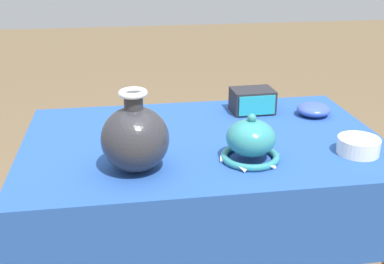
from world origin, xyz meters
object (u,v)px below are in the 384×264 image
at_px(vase_tall_bulbous, 135,138).
at_px(vase_dome_bell, 251,142).
at_px(mosaic_tile_box, 252,101).
at_px(pot_squat_ivory, 358,146).
at_px(bowl_shallow_cobalt, 313,109).

height_order(vase_tall_bulbous, vase_dome_bell, vase_tall_bulbous).
height_order(mosaic_tile_box, pot_squat_ivory, mosaic_tile_box).
bearing_deg(mosaic_tile_box, vase_dome_bell, -108.09).
bearing_deg(vase_tall_bulbous, mosaic_tile_box, 42.88).
relative_size(mosaic_tile_box, bowl_shallow_cobalt, 1.29).
distance_m(vase_dome_bell, bowl_shallow_cobalt, 0.50).
xyz_separation_m(vase_tall_bulbous, mosaic_tile_box, (0.48, 0.45, -0.06)).
xyz_separation_m(vase_dome_bell, pot_squat_ivory, (0.36, -0.01, -0.03)).
xyz_separation_m(vase_tall_bulbous, vase_dome_bell, (0.35, 0.01, -0.04)).
xyz_separation_m(pot_squat_ivory, bowl_shallow_cobalt, (-0.00, 0.36, -0.00)).
distance_m(vase_dome_bell, pot_squat_ivory, 0.36).
bearing_deg(pot_squat_ivory, bowl_shallow_cobalt, 90.70).
bearing_deg(vase_dome_bell, bowl_shallow_cobalt, 45.34).
distance_m(vase_dome_bell, mosaic_tile_box, 0.45).
bearing_deg(vase_dome_bell, pot_squat_ivory, -0.99).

